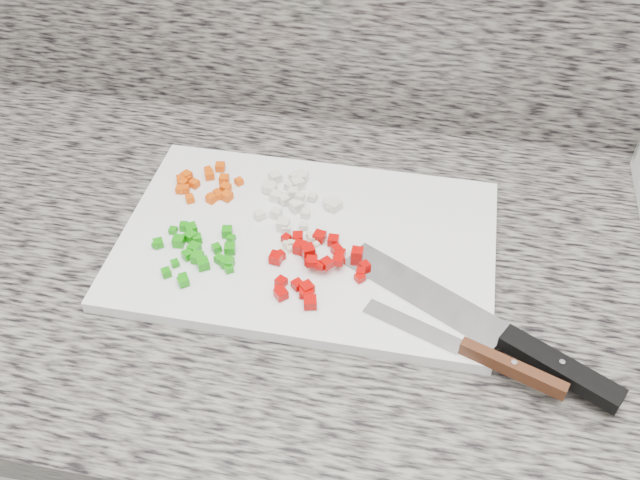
# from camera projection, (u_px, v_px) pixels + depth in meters

# --- Properties ---
(cabinet) EXTENTS (3.92, 0.62, 0.86)m
(cabinet) POSITION_uv_depth(u_px,v_px,m) (378.00, 465.00, 1.18)
(cabinet) COLOR silver
(cabinet) RESTS_ON ground
(countertop) EXTENTS (3.96, 0.64, 0.04)m
(countertop) POSITION_uv_depth(u_px,v_px,m) (398.00, 281.00, 0.87)
(countertop) COLOR slate
(countertop) RESTS_ON cabinet
(cutting_board) EXTENTS (0.46, 0.30, 0.02)m
(cutting_board) POSITION_uv_depth(u_px,v_px,m) (307.00, 243.00, 0.88)
(cutting_board) COLOR silver
(cutting_board) RESTS_ON countertop
(carrot_pile) EXTENTS (0.09, 0.08, 0.01)m
(carrot_pile) POSITION_uv_depth(u_px,v_px,m) (205.00, 184.00, 0.94)
(carrot_pile) COLOR #D04404
(carrot_pile) RESTS_ON cutting_board
(onion_pile) EXTENTS (0.11, 0.11, 0.02)m
(onion_pile) POSITION_uv_depth(u_px,v_px,m) (294.00, 197.00, 0.92)
(onion_pile) COLOR beige
(onion_pile) RESTS_ON cutting_board
(green_pepper_pile) EXTENTS (0.11, 0.10, 0.01)m
(green_pepper_pile) POSITION_uv_depth(u_px,v_px,m) (198.00, 249.00, 0.85)
(green_pepper_pile) COLOR #15840C
(green_pepper_pile) RESTS_ON cutting_board
(red_pepper_pile) EXTENTS (0.12, 0.12, 0.02)m
(red_pepper_pile) POSITION_uv_depth(u_px,v_px,m) (314.00, 263.00, 0.83)
(red_pepper_pile) COLOR #A30302
(red_pepper_pile) RESTS_ON cutting_board
(garlic_pile) EXTENTS (0.05, 0.04, 0.01)m
(garlic_pile) POSITION_uv_depth(u_px,v_px,m) (301.00, 244.00, 0.86)
(garlic_pile) COLOR beige
(garlic_pile) RESTS_ON cutting_board
(chef_knife) EXTENTS (0.31, 0.19, 0.02)m
(chef_knife) POSITION_uv_depth(u_px,v_px,m) (510.00, 341.00, 0.75)
(chef_knife) COLOR silver
(chef_knife) RESTS_ON cutting_board
(paring_knife) EXTENTS (0.22, 0.10, 0.02)m
(paring_knife) POSITION_uv_depth(u_px,v_px,m) (486.00, 357.00, 0.74)
(paring_knife) COLOR silver
(paring_knife) RESTS_ON cutting_board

